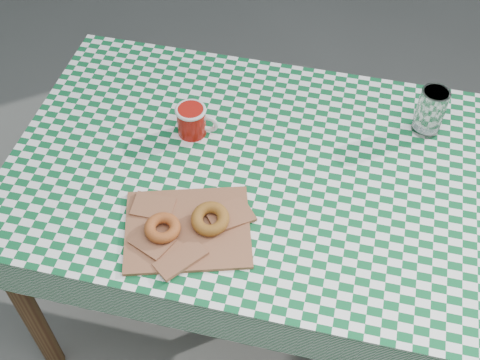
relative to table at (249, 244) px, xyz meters
name	(u,v)px	position (x,y,z in m)	size (l,w,h in m)	color
ground	(284,272)	(0.12, 0.14, -0.38)	(60.00, 60.00, 0.00)	#5B5A55
table	(249,244)	(0.00, 0.00, 0.00)	(1.31, 0.87, 0.75)	#512C1B
tablecloth	(251,166)	(0.00, 0.00, 0.38)	(1.33, 0.89, 0.01)	#0D572C
paper_bag	(188,228)	(-0.14, -0.23, 0.39)	(0.31, 0.25, 0.02)	#915C3F
bagel_front	(162,228)	(-0.19, -0.25, 0.41)	(0.09, 0.09, 0.03)	#A24D21
bagel_back	(210,219)	(-0.08, -0.21, 0.41)	(0.10, 0.10, 0.03)	brown
coffee_mug	(191,121)	(-0.18, 0.11, 0.43)	(0.16, 0.16, 0.09)	#961009
drinking_glass	(430,111)	(0.48, 0.19, 0.45)	(0.08, 0.08, 0.14)	silver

